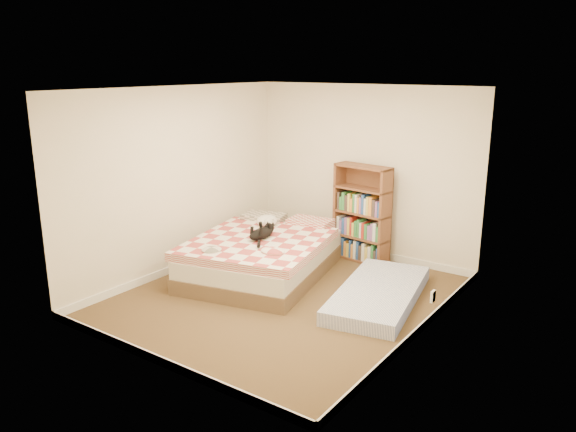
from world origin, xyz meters
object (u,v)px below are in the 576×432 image
Objects in this scene: white_dog at (267,221)px; bookshelf at (362,225)px; floor_mattress at (379,294)px; black_cat at (263,233)px; bed at (265,254)px.

bookshelf is at bearing 36.01° from white_dog.
bookshelf is 0.73× the size of floor_mattress.
white_dog is at bearing 110.85° from black_cat.
bed is 1.52m from bookshelf.
floor_mattress is (1.69, 0.05, -0.19)m from bed.
white_dog reaches higher than floor_mattress.
bookshelf is 1.89× the size of black_cat.
floor_mattress is 5.60× the size of white_dog.
bed reaches higher than floor_mattress.
bookshelf is 4.10× the size of white_dog.
white_dog is (-0.25, 0.38, 0.34)m from bed.
bookshelf reaches higher than bed.
bed is 3.43× the size of black_cat.
white_dog is (-0.31, 0.49, 0.01)m from black_cat.
bed is 0.57m from white_dog.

